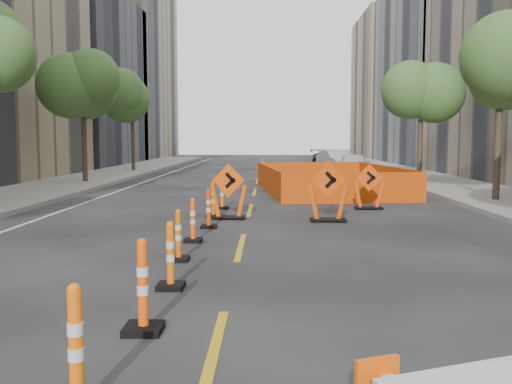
{
  "coord_description": "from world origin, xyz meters",
  "views": [
    {
      "loc": [
        0.57,
        -7.66,
        2.24
      ],
      "look_at": [
        0.31,
        4.41,
        1.1
      ],
      "focal_mm": 40.0,
      "sensor_mm": 36.0,
      "label": 1
    }
  ],
  "objects_px": {
    "chevron_sign_left": "(229,191)",
    "parked_car_mid": "(337,161)",
    "channelizer_5": "(193,220)",
    "parked_car_near": "(354,165)",
    "channelizer_1": "(76,348)",
    "channelizer_8": "(222,193)",
    "channelizer_3": "(170,255)",
    "channelizer_7": "(213,199)",
    "chevron_sign_right": "(369,187)",
    "channelizer_4": "(178,235)",
    "chevron_sign_center": "(328,192)",
    "parked_car_far": "(336,159)",
    "channelizer_2": "(143,286)"
  },
  "relations": [
    {
      "from": "channelizer_5",
      "to": "channelizer_8",
      "type": "xyz_separation_m",
      "value": [
        0.17,
        5.78,
        0.03
      ]
    },
    {
      "from": "channelizer_1",
      "to": "channelizer_3",
      "type": "height_order",
      "value": "channelizer_1"
    },
    {
      "from": "parked_car_near",
      "to": "channelizer_3",
      "type": "bearing_deg",
      "value": -98.73
    },
    {
      "from": "channelizer_1",
      "to": "channelizer_8",
      "type": "relative_size",
      "value": 1.06
    },
    {
      "from": "channelizer_7",
      "to": "chevron_sign_right",
      "type": "relative_size",
      "value": 0.73
    },
    {
      "from": "channelizer_3",
      "to": "channelizer_5",
      "type": "relative_size",
      "value": 1.06
    },
    {
      "from": "channelizer_1",
      "to": "chevron_sign_center",
      "type": "xyz_separation_m",
      "value": [
        3.18,
        10.83,
        0.27
      ]
    },
    {
      "from": "channelizer_2",
      "to": "parked_car_mid",
      "type": "height_order",
      "value": "parked_car_mid"
    },
    {
      "from": "channelizer_5",
      "to": "chevron_sign_right",
      "type": "relative_size",
      "value": 0.67
    },
    {
      "from": "channelizer_2",
      "to": "chevron_sign_left",
      "type": "relative_size",
      "value": 0.71
    },
    {
      "from": "channelizer_3",
      "to": "channelizer_7",
      "type": "bearing_deg",
      "value": 90.74
    },
    {
      "from": "chevron_sign_left",
      "to": "parked_car_mid",
      "type": "height_order",
      "value": "chevron_sign_left"
    },
    {
      "from": "channelizer_1",
      "to": "chevron_sign_right",
      "type": "distance_m",
      "value": 14.36
    },
    {
      "from": "channelizer_2",
      "to": "channelizer_5",
      "type": "bearing_deg",
      "value": 91.85
    },
    {
      "from": "parked_car_mid",
      "to": "channelizer_7",
      "type": "bearing_deg",
      "value": -117.89
    },
    {
      "from": "channelizer_2",
      "to": "channelizer_7",
      "type": "distance_m",
      "value": 9.63
    },
    {
      "from": "channelizer_2",
      "to": "channelizer_3",
      "type": "distance_m",
      "value": 1.93
    },
    {
      "from": "channelizer_5",
      "to": "channelizer_4",
      "type": "bearing_deg",
      "value": -90.32
    },
    {
      "from": "channelizer_4",
      "to": "chevron_sign_right",
      "type": "distance_m",
      "value": 9.16
    },
    {
      "from": "channelizer_2",
      "to": "chevron_sign_left",
      "type": "height_order",
      "value": "chevron_sign_left"
    },
    {
      "from": "channelizer_8",
      "to": "channelizer_5",
      "type": "bearing_deg",
      "value": -91.67
    },
    {
      "from": "channelizer_2",
      "to": "parked_car_far",
      "type": "height_order",
      "value": "parked_car_far"
    },
    {
      "from": "channelizer_1",
      "to": "channelizer_8",
      "type": "height_order",
      "value": "channelizer_1"
    },
    {
      "from": "channelizer_5",
      "to": "parked_car_near",
      "type": "xyz_separation_m",
      "value": [
        6.45,
        20.13,
        0.24
      ]
    },
    {
      "from": "channelizer_5",
      "to": "chevron_sign_center",
      "type": "relative_size",
      "value": 0.6
    },
    {
      "from": "channelizer_4",
      "to": "channelizer_8",
      "type": "height_order",
      "value": "channelizer_8"
    },
    {
      "from": "channelizer_5",
      "to": "parked_car_mid",
      "type": "distance_m",
      "value": 25.86
    },
    {
      "from": "channelizer_8",
      "to": "chevron_sign_left",
      "type": "relative_size",
      "value": 0.66
    },
    {
      "from": "chevron_sign_left",
      "to": "parked_car_far",
      "type": "distance_m",
      "value": 27.56
    },
    {
      "from": "chevron_sign_center",
      "to": "parked_car_mid",
      "type": "relative_size",
      "value": 0.36
    },
    {
      "from": "channelizer_7",
      "to": "channelizer_2",
      "type": "bearing_deg",
      "value": -89.34
    },
    {
      "from": "channelizer_2",
      "to": "channelizer_8",
      "type": "height_order",
      "value": "channelizer_2"
    },
    {
      "from": "channelizer_1",
      "to": "channelizer_8",
      "type": "xyz_separation_m",
      "value": [
        0.1,
        13.48,
        -0.03
      ]
    },
    {
      "from": "chevron_sign_center",
      "to": "channelizer_4",
      "type": "bearing_deg",
      "value": -99.5
    },
    {
      "from": "channelizer_4",
      "to": "channelizer_3",
      "type": "bearing_deg",
      "value": -84.5
    },
    {
      "from": "channelizer_7",
      "to": "parked_car_far",
      "type": "distance_m",
      "value": 27.38
    },
    {
      "from": "channelizer_1",
      "to": "channelizer_4",
      "type": "relative_size",
      "value": 1.13
    },
    {
      "from": "channelizer_7",
      "to": "channelizer_3",
      "type": "bearing_deg",
      "value": -89.26
    },
    {
      "from": "parked_car_near",
      "to": "parked_car_mid",
      "type": "distance_m",
      "value": 5.0
    },
    {
      "from": "channelizer_1",
      "to": "channelizer_3",
      "type": "xyz_separation_m",
      "value": [
        0.11,
        3.85,
        -0.03
      ]
    },
    {
      "from": "channelizer_3",
      "to": "parked_car_far",
      "type": "distance_m",
      "value": 34.89
    },
    {
      "from": "channelizer_3",
      "to": "chevron_sign_left",
      "type": "xyz_separation_m",
      "value": [
        0.36,
        7.42,
        0.26
      ]
    },
    {
      "from": "chevron_sign_right",
      "to": "parked_car_far",
      "type": "relative_size",
      "value": 0.29
    },
    {
      "from": "channelizer_4",
      "to": "channelizer_5",
      "type": "xyz_separation_m",
      "value": [
        0.01,
        1.93,
        0.0
      ]
    },
    {
      "from": "channelizer_2",
      "to": "parked_car_mid",
      "type": "xyz_separation_m",
      "value": [
        5.94,
        30.9,
        0.2
      ]
    },
    {
      "from": "channelizer_2",
      "to": "parked_car_near",
      "type": "relative_size",
      "value": 0.26
    },
    {
      "from": "channelizer_8",
      "to": "channelizer_4",
      "type": "bearing_deg",
      "value": -91.33
    },
    {
      "from": "channelizer_4",
      "to": "chevron_sign_right",
      "type": "bearing_deg",
      "value": 58.18
    },
    {
      "from": "channelizer_1",
      "to": "parked_car_near",
      "type": "bearing_deg",
      "value": 77.07
    },
    {
      "from": "channelizer_3",
      "to": "channelizer_5",
      "type": "xyz_separation_m",
      "value": [
        -0.17,
        3.85,
        -0.03
      ]
    }
  ]
}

